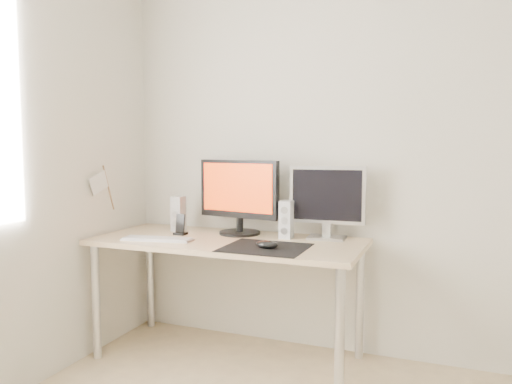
% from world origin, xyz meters
% --- Properties ---
extents(wall_back, '(3.50, 0.00, 3.50)m').
position_xyz_m(wall_back, '(0.00, 1.75, 1.25)').
color(wall_back, silver).
rests_on(wall_back, ground).
extents(mousepad, '(0.45, 0.40, 0.00)m').
position_xyz_m(mousepad, '(-0.63, 1.23, 0.73)').
color(mousepad, black).
rests_on(mousepad, desk).
extents(mouse, '(0.12, 0.07, 0.04)m').
position_xyz_m(mouse, '(-0.61, 1.20, 0.76)').
color(mouse, black).
rests_on(mouse, mousepad).
extents(desk, '(1.60, 0.70, 0.73)m').
position_xyz_m(desk, '(-0.93, 1.38, 0.65)').
color(desk, '#D1B587').
rests_on(desk, ground).
extents(main_monitor, '(0.55, 0.30, 0.47)m').
position_xyz_m(main_monitor, '(-0.93, 1.56, 0.98)').
color(main_monitor, black).
rests_on(main_monitor, desk).
extents(second_monitor, '(0.45, 0.17, 0.43)m').
position_xyz_m(second_monitor, '(-0.38, 1.61, 0.97)').
color(second_monitor, silver).
rests_on(second_monitor, desk).
extents(speaker_left, '(0.07, 0.09, 0.23)m').
position_xyz_m(speaker_left, '(-1.35, 1.53, 0.84)').
color(speaker_left, silver).
rests_on(speaker_left, desk).
extents(speaker_right, '(0.07, 0.09, 0.23)m').
position_xyz_m(speaker_right, '(-0.61, 1.54, 0.84)').
color(speaker_right, white).
rests_on(speaker_right, desk).
extents(keyboard, '(0.43, 0.18, 0.02)m').
position_xyz_m(keyboard, '(-1.30, 1.20, 0.74)').
color(keyboard, silver).
rests_on(keyboard, desk).
extents(phone_dock, '(0.07, 0.06, 0.13)m').
position_xyz_m(phone_dock, '(-1.27, 1.41, 0.77)').
color(phone_dock, black).
rests_on(phone_dock, desk).
extents(pennant, '(0.01, 0.23, 0.29)m').
position_xyz_m(pennant, '(-1.72, 1.24, 1.05)').
color(pennant, '#A57F54').
rests_on(pennant, wall_left).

